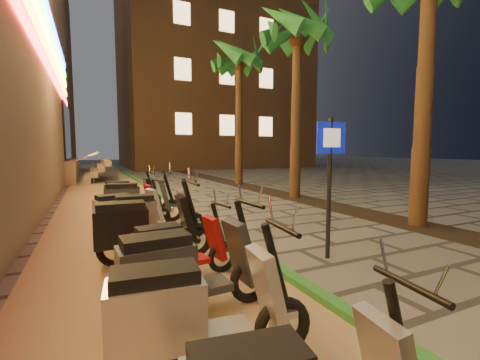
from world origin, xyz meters
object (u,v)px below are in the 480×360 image
pedestrian_sign (330,168)px  scooter_5 (182,271)px  scooter_6 (176,250)px  scooter_10 (135,201)px  scooter_4 (190,314)px  scooter_12 (127,194)px  scooter_8 (150,216)px  scooter_9 (126,212)px  scooter_11 (130,201)px  scooter_7 (141,229)px

pedestrian_sign → scooter_5: (-2.68, -0.88, -0.95)m
pedestrian_sign → scooter_6: pedestrian_sign is taller
pedestrian_sign → scooter_10: 4.80m
scooter_4 → scooter_12: 7.50m
scooter_10 → scooter_12: size_ratio=1.12×
scooter_8 → scooter_9: size_ratio=1.07×
scooter_11 → pedestrian_sign: bearing=-77.6°
scooter_8 → scooter_11: scooter_8 is taller
scooter_7 → scooter_9: 1.85m
scooter_6 → scooter_10: (-0.05, 3.87, 0.10)m
scooter_9 → scooter_11: (0.28, 1.85, -0.05)m
scooter_4 → scooter_9: (-0.03, 4.62, -0.01)m
scooter_7 → scooter_9: size_ratio=1.12×
scooter_6 → scooter_10: scooter_10 is taller
scooter_11 → scooter_12: (0.02, 1.02, 0.05)m
scooter_6 → scooter_9: scooter_9 is taller
pedestrian_sign → scooter_9: 4.19m
scooter_5 → scooter_7: scooter_7 is taller
scooter_8 → scooter_10: size_ratio=0.96×
scooter_9 → scooter_5: bearing=-102.8°
scooter_8 → scooter_10: 1.90m
pedestrian_sign → scooter_4: (-2.85, -1.74, -0.97)m
scooter_4 → scooter_8: scooter_8 is taller
scooter_5 → scooter_9: scooter_5 is taller
scooter_4 → scooter_9: scooter_4 is taller
scooter_5 → scooter_12: scooter_5 is taller
scooter_9 → scooter_11: scooter_9 is taller
scooter_4 → scooter_5: 0.88m
scooter_11 → scooter_10: bearing=-103.9°
scooter_4 → scooter_12: bearing=93.9°
scooter_6 → scooter_11: size_ratio=1.02×
scooter_5 → scooter_6: size_ratio=1.17×
scooter_8 → scooter_9: scooter_8 is taller
scooter_10 → scooter_11: scooter_10 is taller
scooter_4 → scooter_11: bearing=93.8°
scooter_5 → scooter_11: (0.09, 5.61, -0.09)m
scooter_10 → scooter_12: scooter_10 is taller
scooter_9 → scooter_10: (0.32, 1.07, 0.06)m
pedestrian_sign → scooter_10: pedestrian_sign is taller
scooter_4 → scooter_11: (0.26, 6.47, -0.07)m
scooter_11 → scooter_6: bearing=-105.4°
scooter_7 → scooter_12: 4.73m
scooter_4 → scooter_11: size_ratio=1.16×
scooter_11 → scooter_4: bearing=-108.6°
scooter_12 → scooter_4: bearing=-99.2°
scooter_10 → scooter_4: bearing=-81.5°
scooter_6 → scooter_9: 2.82m
scooter_7 → scooter_8: size_ratio=1.05×
scooter_5 → scooter_6: scooter_5 is taller
scooter_5 → scooter_8: (0.16, 2.94, 0.00)m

